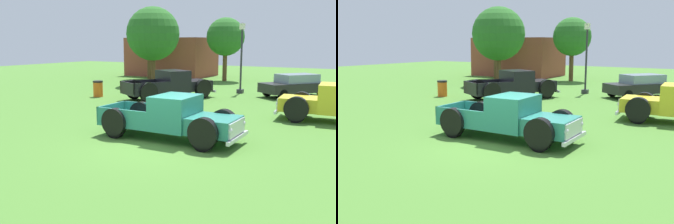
% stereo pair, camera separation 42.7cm
% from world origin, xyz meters
% --- Properties ---
extents(ground_plane, '(80.00, 80.00, 0.00)m').
position_xyz_m(ground_plane, '(0.00, 0.00, 0.00)').
color(ground_plane, '#477A2D').
extents(pickup_truck_foreground, '(4.86, 1.99, 1.47)m').
position_xyz_m(pickup_truck_foreground, '(0.20, 0.78, 0.70)').
color(pickup_truck_foreground, '#2D8475').
rests_on(pickup_truck_foreground, ground_plane).
extents(pickup_truck_behind_left, '(4.11, 5.50, 1.61)m').
position_xyz_m(pickup_truck_behind_left, '(-4.61, 8.85, 0.77)').
color(pickup_truck_behind_left, black).
rests_on(pickup_truck_behind_left, ground_plane).
extents(sedan_distant_b, '(3.78, 4.17, 1.34)m').
position_xyz_m(sedan_distant_b, '(1.20, 13.06, 0.70)').
color(sedan_distant_b, black).
rests_on(sedan_distant_b, ground_plane).
extents(lamp_post_near, '(0.36, 0.36, 4.38)m').
position_xyz_m(lamp_post_near, '(-2.13, 12.95, 2.29)').
color(lamp_post_near, '#2D2D33').
rests_on(lamp_post_near, ground_plane).
extents(trash_can, '(0.59, 0.59, 0.95)m').
position_xyz_m(trash_can, '(-8.78, 7.11, 0.48)').
color(trash_can, orange).
rests_on(trash_can, ground_plane).
extents(oak_tree_east, '(3.95, 3.95, 5.77)m').
position_xyz_m(oak_tree_east, '(-9.40, 14.00, 3.78)').
color(oak_tree_east, brown).
rests_on(oak_tree_east, ground_plane).
extents(oak_tree_west, '(3.37, 3.37, 5.55)m').
position_xyz_m(oak_tree_west, '(-12.34, 17.89, 3.84)').
color(oak_tree_west, brown).
rests_on(oak_tree_west, ground_plane).
extents(oak_tree_center, '(3.12, 3.12, 5.19)m').
position_xyz_m(oak_tree_center, '(-6.00, 19.68, 3.60)').
color(oak_tree_center, brown).
rests_on(oak_tree_center, ground_plane).
extents(brick_pavilion, '(7.71, 5.02, 3.61)m').
position_xyz_m(brick_pavilion, '(-12.53, 22.02, 1.80)').
color(brick_pavilion, brown).
rests_on(brick_pavilion, ground_plane).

